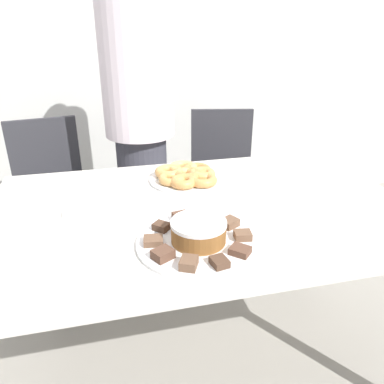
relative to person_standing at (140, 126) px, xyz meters
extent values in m
plane|color=gray|center=(0.14, -0.78, -0.89)|extent=(12.00, 12.00, 0.00)
cube|color=silver|center=(0.14, 0.81, 0.41)|extent=(8.00, 0.05, 2.60)
cube|color=silver|center=(0.14, -0.78, -0.14)|extent=(1.56, 0.98, 0.03)
cylinder|color=silver|center=(-0.58, -0.35, -0.52)|extent=(0.06, 0.06, 0.74)
cylinder|color=silver|center=(0.86, -0.35, -0.52)|extent=(0.06, 0.06, 0.74)
cylinder|color=#383842|center=(0.00, 0.00, -0.47)|extent=(0.28, 0.28, 0.85)
cylinder|color=silver|center=(0.00, 0.00, 0.29)|extent=(0.37, 0.37, 0.67)
cylinder|color=black|center=(-0.51, 0.07, -0.88)|extent=(0.44, 0.44, 0.01)
cylinder|color=#262626|center=(-0.51, 0.07, -0.66)|extent=(0.06, 0.06, 0.43)
cube|color=#2D2D33|center=(-0.51, 0.07, -0.43)|extent=(0.51, 0.51, 0.04)
cube|color=#2D2D33|center=(-0.55, 0.27, -0.20)|extent=(0.40, 0.10, 0.42)
cylinder|color=black|center=(0.51, 0.07, -0.88)|extent=(0.44, 0.44, 0.01)
cylinder|color=#262626|center=(0.51, 0.07, -0.66)|extent=(0.06, 0.06, 0.43)
cube|color=#2D2D33|center=(0.51, 0.07, -0.43)|extent=(0.52, 0.52, 0.04)
cube|color=#2D2D33|center=(0.55, 0.27, -0.20)|extent=(0.39, 0.11, 0.42)
cylinder|color=white|center=(0.06, -1.03, -0.12)|extent=(0.39, 0.39, 0.01)
cylinder|color=white|center=(0.14, -0.52, -0.12)|extent=(0.33, 0.33, 0.01)
cylinder|color=brown|center=(0.06, -1.03, -0.08)|extent=(0.17, 0.17, 0.06)
cylinder|color=white|center=(0.06, -1.03, -0.05)|extent=(0.17, 0.17, 0.01)
cube|color=brown|center=(0.20, -1.05, -0.10)|extent=(0.06, 0.05, 0.02)
cube|color=brown|center=(0.18, -0.96, -0.10)|extent=(0.07, 0.07, 0.03)
cube|color=#513828|center=(0.12, -0.90, -0.10)|extent=(0.06, 0.06, 0.03)
cube|color=brown|center=(0.04, -0.89, -0.10)|extent=(0.06, 0.07, 0.03)
cube|color=#513828|center=(-0.04, -0.93, -0.10)|extent=(0.06, 0.06, 0.02)
cube|color=brown|center=(-0.08, -1.01, -0.10)|extent=(0.07, 0.06, 0.02)
cube|color=brown|center=(-0.06, -1.09, -0.10)|extent=(0.07, 0.07, 0.03)
cube|color=brown|center=(0.00, -1.15, -0.10)|extent=(0.06, 0.07, 0.03)
cube|color=#513828|center=(0.09, -1.16, -0.10)|extent=(0.05, 0.06, 0.02)
cube|color=brown|center=(0.16, -1.12, -0.10)|extent=(0.07, 0.07, 0.02)
torus|color=#C68447|center=(0.14, -0.52, -0.09)|extent=(0.12, 0.12, 0.04)
torus|color=tan|center=(0.07, -0.47, -0.09)|extent=(0.13, 0.13, 0.04)
torus|color=tan|center=(0.07, -0.55, -0.09)|extent=(0.12, 0.12, 0.03)
torus|color=#D18E4C|center=(0.11, -0.60, -0.09)|extent=(0.11, 0.11, 0.04)
torus|color=#D18E4C|center=(0.19, -0.60, -0.09)|extent=(0.12, 0.12, 0.04)
torus|color=tan|center=(0.21, -0.53, -0.09)|extent=(0.12, 0.12, 0.04)
torus|color=#C68447|center=(0.20, -0.47, -0.09)|extent=(0.13, 0.13, 0.03)
torus|color=#E5AD66|center=(0.14, -0.44, -0.09)|extent=(0.13, 0.13, 0.04)
cube|color=white|center=(-0.30, -0.72, -0.12)|extent=(0.14, 0.12, 0.01)
camera|label=1|loc=(-0.19, -1.99, 0.50)|focal=35.00mm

